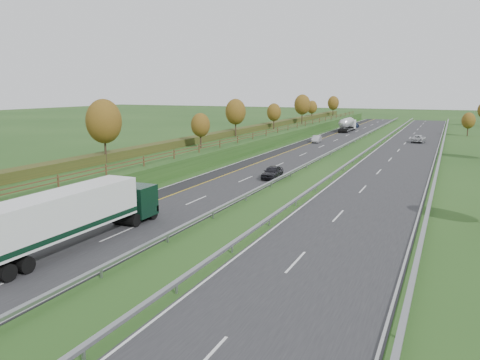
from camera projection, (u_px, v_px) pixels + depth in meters
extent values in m
plane|color=#214318|center=(338.00, 160.00, 71.84)|extent=(400.00, 400.00, 0.00)
cube|color=#242427|center=(298.00, 153.00, 79.54)|extent=(10.50, 200.00, 0.04)
cube|color=#242427|center=(399.00, 159.00, 72.87)|extent=(10.50, 200.00, 0.04)
cube|color=black|center=(277.00, 152.00, 81.06)|extent=(3.00, 200.00, 0.04)
cube|color=silver|center=(270.00, 152.00, 81.58)|extent=(0.15, 200.00, 0.01)
cube|color=gold|center=(285.00, 152.00, 80.45)|extent=(0.15, 200.00, 0.01)
cube|color=silver|center=(327.00, 155.00, 77.49)|extent=(0.15, 200.00, 0.01)
cube|color=silver|center=(366.00, 157.00, 74.91)|extent=(0.15, 200.00, 0.01)
cube|color=silver|center=(434.00, 161.00, 70.82)|extent=(0.15, 200.00, 0.01)
cube|color=silver|center=(205.00, 360.00, 18.82)|extent=(0.15, 4.00, 0.01)
cube|color=silver|center=(118.00, 234.00, 35.21)|extent=(0.15, 4.00, 0.01)
cube|color=silver|center=(296.00, 262.00, 29.55)|extent=(0.15, 4.00, 0.01)
cube|color=silver|center=(196.00, 200.00, 45.95)|extent=(0.15, 4.00, 0.01)
cube|color=silver|center=(338.00, 216.00, 40.28)|extent=(0.15, 4.00, 0.01)
cube|color=silver|center=(245.00, 179.00, 56.68)|extent=(0.15, 4.00, 0.01)
cube|color=silver|center=(363.00, 189.00, 51.01)|extent=(0.15, 4.00, 0.01)
cube|color=silver|center=(279.00, 165.00, 67.41)|extent=(0.15, 4.00, 0.01)
cube|color=silver|center=(379.00, 172.00, 61.74)|extent=(0.15, 4.00, 0.01)
cube|color=silver|center=(303.00, 154.00, 78.14)|extent=(0.15, 4.00, 0.01)
cube|color=silver|center=(390.00, 159.00, 72.47)|extent=(0.15, 4.00, 0.01)
cube|color=silver|center=(321.00, 146.00, 88.87)|extent=(0.15, 4.00, 0.01)
cube|color=silver|center=(398.00, 150.00, 83.20)|extent=(0.15, 4.00, 0.01)
cube|color=silver|center=(336.00, 140.00, 99.60)|extent=(0.15, 4.00, 0.01)
cube|color=silver|center=(405.00, 143.00, 93.94)|extent=(0.15, 4.00, 0.01)
cube|color=silver|center=(347.00, 135.00, 110.33)|extent=(0.15, 4.00, 0.01)
cube|color=silver|center=(410.00, 138.00, 104.67)|extent=(0.15, 4.00, 0.01)
cube|color=silver|center=(357.00, 131.00, 121.06)|extent=(0.15, 4.00, 0.01)
cube|color=silver|center=(414.00, 133.00, 115.40)|extent=(0.15, 4.00, 0.01)
cube|color=silver|center=(365.00, 128.00, 131.79)|extent=(0.15, 4.00, 0.01)
cube|color=silver|center=(418.00, 129.00, 126.13)|extent=(0.15, 4.00, 0.01)
cube|color=silver|center=(372.00, 125.00, 142.52)|extent=(0.15, 4.00, 0.01)
cube|color=silver|center=(421.00, 126.00, 136.86)|extent=(0.15, 4.00, 0.01)
cube|color=silver|center=(378.00, 122.00, 153.25)|extent=(0.15, 4.00, 0.01)
cube|color=silver|center=(423.00, 124.00, 147.59)|extent=(0.15, 4.00, 0.01)
cube|color=silver|center=(383.00, 120.00, 163.98)|extent=(0.15, 4.00, 0.01)
cube|color=silver|center=(425.00, 121.00, 158.32)|extent=(0.15, 4.00, 0.01)
cube|color=#214318|center=(229.00, 144.00, 84.61)|extent=(12.00, 200.00, 2.00)
cube|color=#2F3917|center=(219.00, 135.00, 85.13)|extent=(2.20, 180.00, 1.10)
cube|color=#422B19|center=(252.00, 136.00, 82.50)|extent=(0.08, 184.00, 0.10)
cube|color=#422B19|center=(252.00, 134.00, 82.42)|extent=(0.08, 184.00, 0.10)
cube|color=#422B19|center=(58.00, 181.00, 42.25)|extent=(0.12, 0.12, 1.20)
cube|color=#422B19|center=(106.00, 170.00, 48.06)|extent=(0.12, 0.12, 1.20)
cube|color=#422B19|center=(144.00, 161.00, 53.87)|extent=(0.12, 0.12, 1.20)
cube|color=#422B19|center=(174.00, 154.00, 59.68)|extent=(0.12, 0.12, 1.20)
cube|color=#422B19|center=(199.00, 148.00, 65.50)|extent=(0.12, 0.12, 1.20)
cube|color=#422B19|center=(220.00, 144.00, 71.31)|extent=(0.12, 0.12, 1.20)
cube|color=#422B19|center=(238.00, 139.00, 77.12)|extent=(0.12, 0.12, 1.20)
cube|color=#422B19|center=(253.00, 136.00, 82.93)|extent=(0.12, 0.12, 1.20)
cube|color=#422B19|center=(266.00, 133.00, 88.75)|extent=(0.12, 0.12, 1.20)
cube|color=#422B19|center=(278.00, 130.00, 94.56)|extent=(0.12, 0.12, 1.20)
cube|color=#422B19|center=(288.00, 128.00, 100.37)|extent=(0.12, 0.12, 1.20)
cube|color=#422B19|center=(297.00, 126.00, 106.18)|extent=(0.12, 0.12, 1.20)
cube|color=#422B19|center=(305.00, 124.00, 112.00)|extent=(0.12, 0.12, 1.20)
cube|color=#422B19|center=(313.00, 122.00, 117.81)|extent=(0.12, 0.12, 1.20)
cube|color=#422B19|center=(319.00, 120.00, 123.62)|extent=(0.12, 0.12, 1.20)
cube|color=#422B19|center=(326.00, 119.00, 129.43)|extent=(0.12, 0.12, 1.20)
cube|color=#422B19|center=(331.00, 118.00, 135.25)|extent=(0.12, 0.12, 1.20)
cube|color=#422B19|center=(336.00, 117.00, 141.06)|extent=(0.12, 0.12, 1.20)
cube|color=#422B19|center=(341.00, 115.00, 146.87)|extent=(0.12, 0.12, 1.20)
cube|color=#422B19|center=(345.00, 114.00, 152.68)|extent=(0.12, 0.12, 1.20)
cube|color=#422B19|center=(349.00, 114.00, 158.50)|extent=(0.12, 0.12, 1.20)
cube|color=#422B19|center=(353.00, 113.00, 164.31)|extent=(0.12, 0.12, 1.20)
cube|color=gray|center=(331.00, 152.00, 77.12)|extent=(0.32, 200.00, 0.18)
cube|color=gray|center=(101.00, 273.00, 27.11)|extent=(0.10, 0.14, 0.56)
cube|color=gray|center=(168.00, 239.00, 33.37)|extent=(0.10, 0.14, 0.56)
cube|color=gray|center=(213.00, 215.00, 39.63)|extent=(0.10, 0.14, 0.56)
cube|color=gray|center=(246.00, 198.00, 45.89)|extent=(0.10, 0.14, 0.56)
cube|color=gray|center=(271.00, 185.00, 52.15)|extent=(0.10, 0.14, 0.56)
cube|color=gray|center=(291.00, 175.00, 58.41)|extent=(0.10, 0.14, 0.56)
cube|color=gray|center=(307.00, 166.00, 64.67)|extent=(0.10, 0.14, 0.56)
cube|color=gray|center=(320.00, 159.00, 70.93)|extent=(0.10, 0.14, 0.56)
cube|color=gray|center=(331.00, 154.00, 77.19)|extent=(0.10, 0.14, 0.56)
cube|color=gray|center=(340.00, 149.00, 83.45)|extent=(0.10, 0.14, 0.56)
cube|color=gray|center=(348.00, 145.00, 89.71)|extent=(0.10, 0.14, 0.56)
cube|color=gray|center=(355.00, 141.00, 95.97)|extent=(0.10, 0.14, 0.56)
cube|color=gray|center=(361.00, 138.00, 102.23)|extent=(0.10, 0.14, 0.56)
cube|color=gray|center=(367.00, 135.00, 108.49)|extent=(0.10, 0.14, 0.56)
cube|color=gray|center=(371.00, 132.00, 114.75)|extent=(0.10, 0.14, 0.56)
cube|color=gray|center=(376.00, 130.00, 121.00)|extent=(0.10, 0.14, 0.56)
cube|color=gray|center=(380.00, 128.00, 127.26)|extent=(0.10, 0.14, 0.56)
cube|color=gray|center=(383.00, 126.00, 133.52)|extent=(0.10, 0.14, 0.56)
cube|color=gray|center=(386.00, 125.00, 139.78)|extent=(0.10, 0.14, 0.56)
cube|color=gray|center=(389.00, 123.00, 146.04)|extent=(0.10, 0.14, 0.56)
cube|color=gray|center=(392.00, 122.00, 152.30)|extent=(0.10, 0.14, 0.56)
cube|color=gray|center=(395.00, 120.00, 158.56)|extent=(0.10, 0.14, 0.56)
cube|color=gray|center=(397.00, 119.00, 164.82)|extent=(0.10, 0.14, 0.56)
cube|color=gray|center=(362.00, 153.00, 75.06)|extent=(0.32, 200.00, 0.18)
cube|color=gray|center=(84.00, 355.00, 18.79)|extent=(0.10, 0.14, 0.56)
cube|color=gray|center=(176.00, 288.00, 25.05)|extent=(0.10, 0.14, 0.56)
cube|color=gray|center=(232.00, 249.00, 31.31)|extent=(0.10, 0.14, 0.56)
cube|color=gray|center=(269.00, 222.00, 37.57)|extent=(0.10, 0.14, 0.56)
cube|color=gray|center=(296.00, 203.00, 43.83)|extent=(0.10, 0.14, 0.56)
cube|color=gray|center=(316.00, 189.00, 50.09)|extent=(0.10, 0.14, 0.56)
cube|color=gray|center=(331.00, 178.00, 56.35)|extent=(0.10, 0.14, 0.56)
cube|color=gray|center=(344.00, 169.00, 62.61)|extent=(0.10, 0.14, 0.56)
cube|color=gray|center=(354.00, 162.00, 68.86)|extent=(0.10, 0.14, 0.56)
cube|color=gray|center=(362.00, 155.00, 75.12)|extent=(0.10, 0.14, 0.56)
cube|color=gray|center=(369.00, 150.00, 81.38)|extent=(0.10, 0.14, 0.56)
cube|color=gray|center=(375.00, 146.00, 87.64)|extent=(0.10, 0.14, 0.56)
cube|color=gray|center=(381.00, 142.00, 93.90)|extent=(0.10, 0.14, 0.56)
cube|color=gray|center=(385.00, 139.00, 100.16)|extent=(0.10, 0.14, 0.56)
cube|color=gray|center=(390.00, 136.00, 106.42)|extent=(0.10, 0.14, 0.56)
cube|color=gray|center=(393.00, 133.00, 112.68)|extent=(0.10, 0.14, 0.56)
cube|color=gray|center=(396.00, 131.00, 118.94)|extent=(0.10, 0.14, 0.56)
cube|color=gray|center=(399.00, 129.00, 125.20)|extent=(0.10, 0.14, 0.56)
cube|color=gray|center=(402.00, 127.00, 131.46)|extent=(0.10, 0.14, 0.56)
cube|color=gray|center=(404.00, 125.00, 137.72)|extent=(0.10, 0.14, 0.56)
cube|color=gray|center=(407.00, 124.00, 143.98)|extent=(0.10, 0.14, 0.56)
cube|color=gray|center=(409.00, 122.00, 150.24)|extent=(0.10, 0.14, 0.56)
cube|color=gray|center=(410.00, 121.00, 156.50)|extent=(0.10, 0.14, 0.56)
cube|color=gray|center=(412.00, 120.00, 162.76)|extent=(0.10, 0.14, 0.56)
cube|color=gray|center=(440.00, 158.00, 70.41)|extent=(0.32, 200.00, 0.18)
cube|color=gray|center=(402.00, 334.00, 20.40)|extent=(0.10, 0.14, 0.56)
cube|color=gray|center=(422.00, 241.00, 32.91)|extent=(0.10, 0.14, 0.56)
cube|color=gray|center=(431.00, 199.00, 45.43)|extent=(0.10, 0.14, 0.56)
cube|color=gray|center=(436.00, 175.00, 57.95)|extent=(0.10, 0.14, 0.56)
cube|color=gray|center=(440.00, 160.00, 70.47)|extent=(0.10, 0.14, 0.56)
cube|color=gray|center=(442.00, 149.00, 82.99)|extent=(0.10, 0.14, 0.56)
cube|color=gray|center=(444.00, 141.00, 95.51)|extent=(0.10, 0.14, 0.56)
cube|color=gray|center=(445.00, 135.00, 108.03)|extent=(0.10, 0.14, 0.56)
cube|color=gray|center=(446.00, 130.00, 120.55)|extent=(0.10, 0.14, 0.56)
cube|color=gray|center=(447.00, 126.00, 133.07)|extent=(0.10, 0.14, 0.56)
cube|color=gray|center=(448.00, 123.00, 145.59)|extent=(0.10, 0.14, 0.56)
cube|color=gray|center=(448.00, 121.00, 158.11)|extent=(0.10, 0.14, 0.56)
cylinder|color=#2D2116|center=(105.00, 150.00, 55.91)|extent=(0.24, 0.24, 3.15)
ellipsoid|color=#533912|center=(104.00, 121.00, 55.25)|extent=(4.20, 4.20, 5.25)
cylinder|color=#2D2116|center=(201.00, 141.00, 70.89)|extent=(0.24, 0.24, 2.16)
ellipsoid|color=#533912|center=(200.00, 125.00, 70.43)|extent=(2.88, 2.88, 3.60)
cylinder|color=#2D2116|center=(236.00, 129.00, 87.93)|extent=(0.24, 0.24, 2.88)
ellipsoid|color=#533912|center=(236.00, 112.00, 87.32)|extent=(3.84, 3.84, 4.80)
cylinder|color=#2D2116|center=(274.00, 124.00, 103.67)|extent=(0.24, 0.24, 2.34)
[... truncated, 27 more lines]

